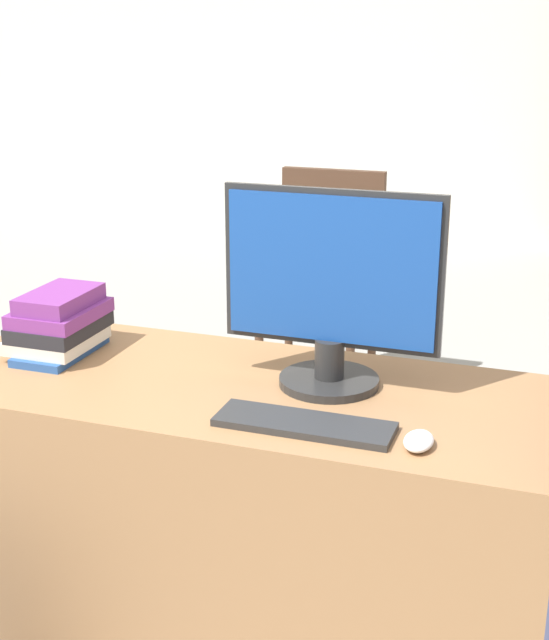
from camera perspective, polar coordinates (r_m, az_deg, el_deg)
wall_back at (r=6.64m, az=13.59°, el=16.64°), size 12.00×0.06×2.80m
desk at (r=2.28m, az=-2.23°, el=-12.54°), size 1.49×0.61×0.72m
monitor at (r=2.04m, az=3.64°, el=1.94°), size 0.52×0.24×0.47m
keyboard at (r=1.90m, az=1.92°, el=-6.68°), size 0.38×0.12×0.02m
mouse at (r=1.83m, az=9.21°, el=-7.65°), size 0.06×0.10×0.03m
book_stack at (r=2.36m, az=-13.62°, el=-0.23°), size 0.20×0.26×0.17m
far_chair at (r=3.73m, az=3.21°, el=2.69°), size 0.44×0.44×0.97m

